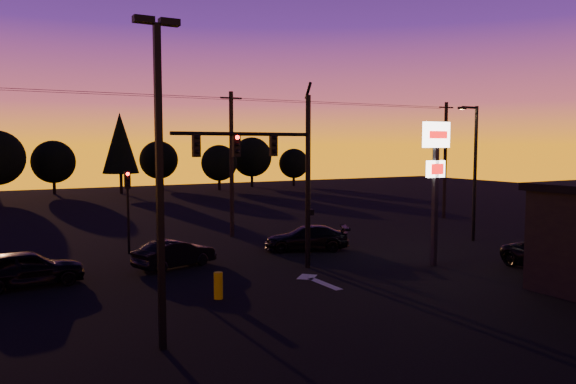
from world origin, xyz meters
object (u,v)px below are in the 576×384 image
suv_parked (556,257)px  car_mid (175,254)px  streetlight (474,167)px  car_right (306,238)px  secondary_signal (128,200)px  parking_lot_light (159,162)px  car_left (26,268)px  traffic_signal_mast (278,163)px  pylon_sign (436,162)px  bollard (218,286)px

suv_parked → car_mid: bearing=148.8°
streetlight → car_right: 11.11m
secondary_signal → streetlight: (18.91, -5.99, 1.56)m
parking_lot_light → car_left: parking_lot_light is taller
car_left → secondary_signal: bearing=-51.0°
traffic_signal_mast → streetlight: bearing=6.1°
car_right → pylon_sign: bearing=51.5°
secondary_signal → traffic_signal_mast: bearing=-56.8°
secondary_signal → car_mid: secondary_signal is taller
streetlight → car_left: bearing=177.6°
traffic_signal_mast → bollard: (-4.08, -2.95, -4.43)m
pylon_sign → secondary_signal: bearing=140.2°
parking_lot_light → car_left: (-2.78, 9.51, -4.52)m
bollard → parking_lot_light: bearing=-129.4°
streetlight → car_mid: (-17.81, 1.60, -3.77)m
parking_lot_light → car_left: bearing=106.3°
parking_lot_light → pylon_sign: (14.50, 4.50, -0.36)m
traffic_signal_mast → secondary_signal: size_ratio=1.97×
secondary_signal → car_right: 9.71m
secondary_signal → pylon_sign: pylon_sign is taller
car_mid → car_left: bearing=77.0°
parking_lot_light → car_right: bearing=43.9°
streetlight → car_right: streetlight is taller
pylon_sign → streetlight: bearing=30.1°
pylon_sign → suv_parked: size_ratio=1.41×
pylon_sign → streetlight: (6.91, 4.00, -0.49)m
car_mid → car_right: (7.61, 0.69, 0.02)m
bollard → car_mid: 6.06m
streetlight → secondary_signal: bearing=162.4°
streetlight → car_mid: bearing=174.9°
traffic_signal_mast → car_right: bearing=44.9°
car_left → parking_lot_light: bearing=-168.1°
car_right → traffic_signal_mast: bearing=-21.2°
traffic_signal_mast → bollard: 6.71m
car_left → car_right: (13.98, 1.28, -0.09)m
secondary_signal → pylon_sign: size_ratio=0.64×
secondary_signal → parking_lot_light: bearing=-99.8°
car_left → suv_parked: size_ratio=0.92×
pylon_sign → car_right: size_ratio=1.48×
car_mid → streetlight: bearing=-113.4°
streetlight → car_mid: streetlight is taller
streetlight → parking_lot_light: bearing=-158.3°
parking_lot_light → bollard: parking_lot_light is taller
traffic_signal_mast → car_right: traffic_signal_mast is taller
secondary_signal → car_right: (8.71, -3.70, -2.20)m
car_right → suv_parked: (7.25, -9.93, 0.01)m
streetlight → bollard: (-18.09, -4.45, -3.92)m
parking_lot_light → car_mid: (3.60, 10.10, -4.62)m
traffic_signal_mast → pylon_sign: size_ratio=1.26×
traffic_signal_mast → parking_lot_light: parking_lot_light is taller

